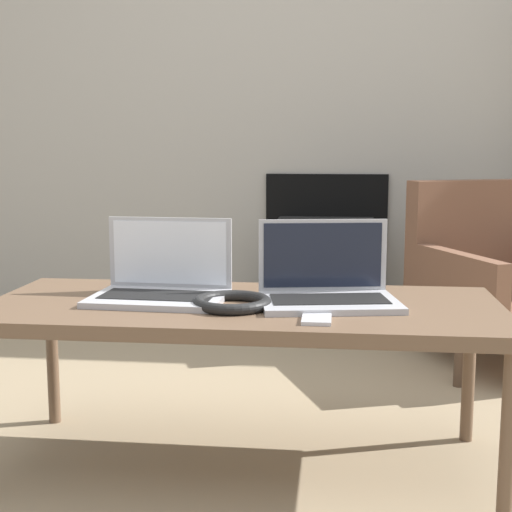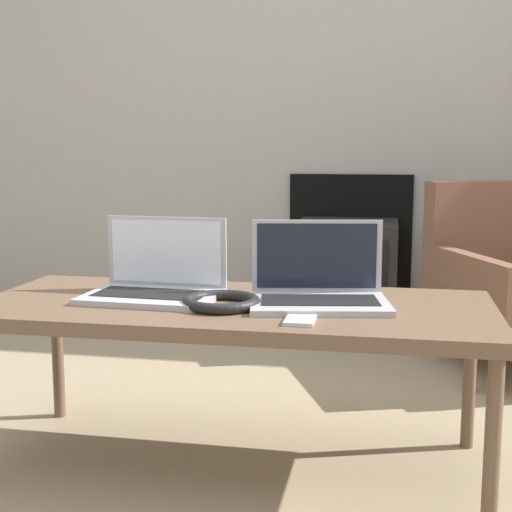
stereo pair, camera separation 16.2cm
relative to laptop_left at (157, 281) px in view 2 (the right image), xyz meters
The scene contains 8 objects.
ground_plane 0.58m from the laptop_left, 43.57° to the right, with size 14.00×14.00×0.00m, color #998466.
wall_back 2.11m from the laptop_left, 83.43° to the left, with size 7.00×0.08×2.60m.
table 0.24m from the laptop_left, ahead, with size 1.33×0.56×0.45m.
laptop_left is the anchor object (origin of this frame).
laptop_right 0.44m from the laptop_left, ahead, with size 0.38×0.30×0.21m.
headphones 0.22m from the laptop_left, 24.55° to the right, with size 0.20×0.20×0.03m.
phone 0.46m from the laptop_left, 24.04° to the right, with size 0.07×0.14×0.01m.
tv 1.71m from the laptop_left, 76.13° to the left, with size 0.48×0.49×0.49m.
Camera 2 is at (0.40, -1.59, 0.84)m, focal length 50.00 mm.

